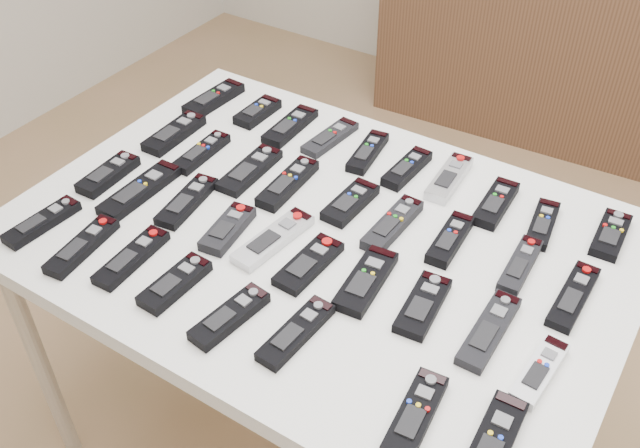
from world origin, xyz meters
The scene contains 40 objects.
ground centered at (0.00, 0.00, 0.00)m, with size 4.00×4.00×0.00m, color olive.
table centered at (0.02, -0.11, 0.72)m, with size 1.25×0.88×0.78m.
sideboard centered at (0.04, 1.78, 0.40)m, with size 1.58×0.38×0.79m, color #452C1B.
remote_0 centered at (-0.49, 0.18, 0.79)m, with size 0.06×0.18×0.02m, color black.
remote_1 centered at (-0.36, 0.18, 0.79)m, with size 0.05×0.14×0.02m, color black.
remote_2 centered at (-0.25, 0.18, 0.79)m, with size 0.06×0.18×0.02m, color black.
remote_3 centered at (-0.14, 0.19, 0.79)m, with size 0.05×0.17×0.02m, color black.
remote_4 centered at (-0.03, 0.18, 0.79)m, with size 0.05×0.16×0.02m, color black.
remote_5 centered at (0.08, 0.17, 0.79)m, with size 0.05×0.16×0.02m, color black.
remote_6 centered at (0.18, 0.19, 0.79)m, with size 0.05×0.17×0.02m, color #B7B7BC.
remote_7 centered at (0.30, 0.16, 0.79)m, with size 0.05×0.16×0.02m, color black.
remote_8 centered at (0.41, 0.15, 0.79)m, with size 0.05×0.15×0.02m, color black.
remote_9 centered at (0.53, 0.19, 0.79)m, with size 0.06×0.15×0.02m, color black.
remote_10 centered at (-0.47, -0.01, 0.79)m, with size 0.06×0.18×0.02m, color black.
remote_11 centered at (-0.36, -0.03, 0.79)m, with size 0.05×0.17×0.02m, color black.
remote_12 centered at (-0.22, -0.03, 0.79)m, with size 0.06×0.19×0.02m, color black.
remote_13 centered at (-0.12, -0.02, 0.79)m, with size 0.05×0.19×0.02m, color black.
remote_14 centered at (0.03, -0.01, 0.79)m, with size 0.06×0.15×0.02m, color black.
remote_15 centered at (0.14, -0.02, 0.79)m, with size 0.05×0.18×0.02m, color black.
remote_16 centered at (0.26, 0.00, 0.79)m, with size 0.05×0.16×0.02m, color black.
remote_17 centered at (0.41, 0.00, 0.79)m, with size 0.04×0.16×0.02m, color black.
remote_18 centered at (0.52, -0.02, 0.79)m, with size 0.05×0.18×0.02m, color black.
remote_19 centered at (-0.48, -0.21, 0.79)m, with size 0.05×0.16×0.02m, color black.
remote_20 centered at (-0.38, -0.22, 0.79)m, with size 0.06×0.21×0.02m, color black.
remote_21 centered at (-0.27, -0.19, 0.79)m, with size 0.05×0.18×0.02m, color black.
remote_22 centered at (-0.14, -0.22, 0.79)m, with size 0.05×0.15×0.02m, color black.
remote_23 centered at (-0.04, -0.19, 0.79)m, with size 0.05×0.20×0.02m, color #B7B7BC.
remote_24 centered at (0.06, -0.21, 0.79)m, with size 0.06×0.16×0.02m, color black.
remote_25 centered at (0.18, -0.19, 0.79)m, with size 0.06×0.18×0.02m, color black.
remote_26 centered at (0.30, -0.19, 0.79)m, with size 0.06×0.16×0.02m, color black.
remote_27 centered at (0.42, -0.19, 0.79)m, with size 0.05×0.19×0.02m, color black.
remote_28 centered at (0.53, -0.22, 0.79)m, with size 0.04×0.15×0.02m, color silver.
remote_29 centered at (-0.48, -0.41, 0.79)m, with size 0.05×0.17×0.02m, color black.
remote_30 centered at (-0.35, -0.42, 0.79)m, with size 0.05×0.18×0.02m, color black.
remote_31 centered at (-0.24, -0.39, 0.79)m, with size 0.05×0.18×0.02m, color black.
remote_32 centered at (-0.12, -0.40, 0.79)m, with size 0.05×0.15×0.02m, color black.
remote_33 centered at (0.02, -0.41, 0.79)m, with size 0.05×0.16×0.02m, color black.
remote_34 centered at (0.14, -0.37, 0.79)m, with size 0.05×0.17×0.02m, color black.
remote_35 centered at (0.39, -0.41, 0.79)m, with size 0.05×0.17×0.02m, color black.
remote_36 centered at (0.52, -0.40, 0.79)m, with size 0.05×0.19×0.02m, color black.
Camera 1 is at (0.63, -1.05, 1.75)m, focal length 40.00 mm.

